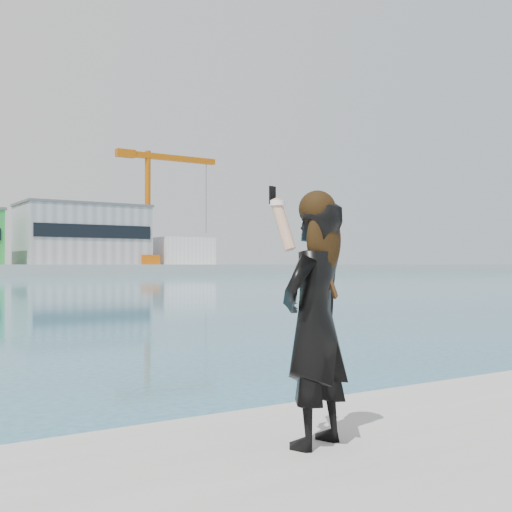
{
  "coord_description": "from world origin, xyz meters",
  "views": [
    {
      "loc": [
        -2.68,
        -3.43,
        1.98
      ],
      "look_at": [
        -0.08,
        0.56,
        2.04
      ],
      "focal_mm": 45.0,
      "sensor_mm": 36.0,
      "label": 1
    }
  ],
  "objects": [
    {
      "name": "warehouse_grey_right",
      "position": [
        40.0,
        127.98,
        8.26
      ],
      "size": [
        25.5,
        15.35,
        12.5
      ],
      "color": "gray",
      "rests_on": "far_quay"
    },
    {
      "name": "ancillary_shed",
      "position": [
        62.0,
        126.0,
        5.0
      ],
      "size": [
        12.0,
        10.0,
        6.0
      ],
      "primitive_type": "cube",
      "color": "silver",
      "rests_on": "far_quay"
    },
    {
      "name": "dock_crane",
      "position": [
        53.2,
        122.0,
        15.07
      ],
      "size": [
        23.0,
        4.0,
        24.0
      ],
      "color": "#D8610C",
      "rests_on": "far_quay"
    },
    {
      "name": "woman",
      "position": [
        -0.08,
        -0.15,
        1.65
      ],
      "size": [
        0.67,
        0.55,
        1.68
      ],
      "rotation": [
        0.0,
        0.0,
        3.47
      ],
      "color": "black",
      "rests_on": "near_quay"
    }
  ]
}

